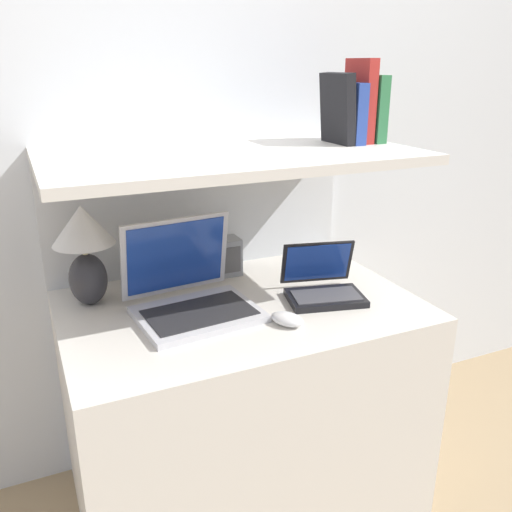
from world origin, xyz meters
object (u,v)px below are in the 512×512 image
(laptop_small, at_px, (323,286))
(computer_mouse, at_px, (287,319))
(laptop_large, at_px, (191,294))
(book_red, at_px, (360,101))
(table_lamp, at_px, (84,244))
(book_blue, at_px, (348,113))
(book_black, at_px, (338,109))
(book_green, at_px, (371,109))
(router_box, at_px, (226,256))

(laptop_small, relative_size, computer_mouse, 2.28)
(laptop_large, xyz_separation_m, book_red, (0.59, 0.06, 0.52))
(table_lamp, distance_m, book_blue, 0.89)
(laptop_small, distance_m, book_blue, 0.54)
(book_black, bearing_deg, table_lamp, 171.23)
(computer_mouse, xyz_separation_m, book_green, (0.41, 0.25, 0.54))
(computer_mouse, height_order, book_black, book_black)
(table_lamp, relative_size, router_box, 2.39)
(laptop_small, height_order, computer_mouse, laptop_small)
(router_box, bearing_deg, laptop_large, -130.51)
(laptop_large, xyz_separation_m, computer_mouse, (0.22, -0.19, -0.04))
(computer_mouse, distance_m, router_box, 0.43)
(book_green, height_order, book_red, book_red)
(book_red, relative_size, book_blue, 1.38)
(book_red, xyz_separation_m, book_black, (-0.08, 0.00, -0.02))
(table_lamp, relative_size, book_green, 1.51)
(table_lamp, height_order, book_red, book_red)
(laptop_large, bearing_deg, laptop_small, -9.46)
(router_box, xyz_separation_m, book_red, (0.38, -0.18, 0.51))
(table_lamp, bearing_deg, computer_mouse, -37.67)
(laptop_large, height_order, router_box, laptop_large)
(laptop_small, xyz_separation_m, book_blue, (0.14, 0.13, 0.50))
(computer_mouse, xyz_separation_m, book_black, (0.29, 0.25, 0.54))
(laptop_large, relative_size, book_blue, 2.01)
(computer_mouse, relative_size, book_blue, 0.65)
(router_box, relative_size, book_blue, 0.71)
(table_lamp, height_order, laptop_small, table_lamp)
(router_box, bearing_deg, book_blue, -27.25)
(table_lamp, height_order, router_box, table_lamp)
(book_green, height_order, book_black, book_black)
(computer_mouse, bearing_deg, book_blue, 37.23)
(book_blue, height_order, book_black, book_black)
(book_green, relative_size, book_black, 0.96)
(book_green, bearing_deg, laptop_small, -150.77)
(laptop_small, bearing_deg, book_red, 34.61)
(laptop_small, xyz_separation_m, book_red, (0.18, 0.13, 0.54))
(table_lamp, distance_m, router_box, 0.48)
(table_lamp, bearing_deg, book_blue, -8.35)
(book_green, xyz_separation_m, book_blue, (-0.08, 0.00, -0.01))
(laptop_small, distance_m, book_green, 0.58)
(book_green, bearing_deg, book_blue, 180.00)
(table_lamp, relative_size, laptop_small, 1.14)
(router_box, height_order, book_green, book_green)
(book_green, bearing_deg, laptop_large, -174.71)
(book_red, distance_m, book_black, 0.08)
(computer_mouse, relative_size, book_green, 0.58)
(book_green, bearing_deg, table_lamp, 172.41)
(laptop_large, distance_m, router_box, 0.31)
(table_lamp, height_order, laptop_large, table_lamp)
(table_lamp, xyz_separation_m, computer_mouse, (0.48, -0.37, -0.17))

